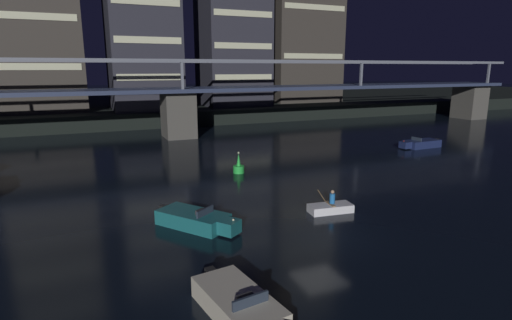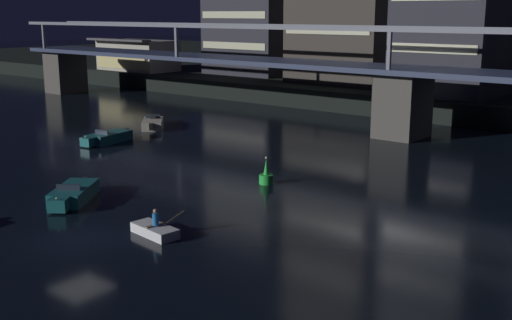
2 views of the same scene
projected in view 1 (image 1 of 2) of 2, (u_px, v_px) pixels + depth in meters
name	position (u px, v px, depth m)	size (l,w,h in m)	color
ground_plane	(320.00, 235.00, 20.99)	(400.00, 400.00, 0.00)	black
far_riverbank	(133.00, 100.00, 93.54)	(240.00, 80.00, 2.20)	black
river_bridge	(178.00, 100.00, 49.65)	(105.22, 6.40, 9.38)	#4C4944
tower_central	(140.00, 25.00, 60.93)	(9.81, 13.71, 25.32)	#282833
tower_east_tall	(232.00, 31.00, 67.02)	(10.32, 10.36, 24.38)	#282833
speedboat_near_right	(196.00, 220.00, 22.00)	(3.96, 4.71, 1.16)	#196066
speedboat_mid_left	(241.00, 307.00, 13.96)	(2.39, 5.23, 1.16)	beige
speedboat_mid_right	(420.00, 144.00, 43.97)	(5.21, 1.95, 1.16)	#19234C
channel_buoy	(239.00, 167.00, 33.29)	(0.90, 0.90, 1.76)	green
dinghy_with_paddler	(330.00, 208.00, 24.28)	(2.71, 2.50, 1.36)	silver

